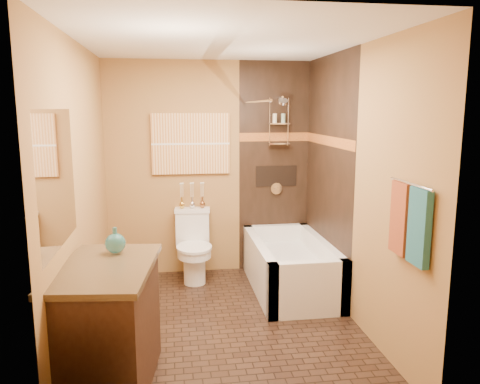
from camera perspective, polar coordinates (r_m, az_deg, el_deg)
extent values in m
plane|color=black|center=(4.45, -1.81, -15.90)|extent=(3.00, 3.00, 0.00)
cube|color=olive|center=(4.10, -18.80, -0.27)|extent=(0.02, 3.00, 2.50)
cube|color=olive|center=(4.36, 13.96, 0.56)|extent=(0.02, 3.00, 2.50)
cube|color=olive|center=(5.54, -3.70, 2.83)|extent=(2.40, 0.02, 2.50)
cube|color=olive|center=(2.61, 1.90, -5.50)|extent=(2.40, 0.02, 2.50)
plane|color=silver|center=(4.03, -2.02, 17.93)|extent=(3.00, 3.00, 0.00)
cube|color=black|center=(5.64, 4.19, 2.96)|extent=(0.85, 0.01, 2.50)
cube|color=black|center=(5.05, 10.61, 1.97)|extent=(0.01, 1.50, 2.50)
cube|color=brown|center=(5.60, 4.27, 6.71)|extent=(0.85, 0.01, 0.10)
cube|color=brown|center=(5.01, 10.64, 6.16)|extent=(0.01, 1.50, 0.10)
cube|color=black|center=(5.65, 4.44, 1.95)|extent=(0.50, 0.01, 0.25)
cylinder|color=silver|center=(5.47, 4.89, 11.45)|extent=(0.02, 0.26, 0.02)
cylinder|color=silver|center=(5.32, 5.26, 10.94)|extent=(0.11, 0.11, 0.09)
cylinder|color=silver|center=(5.66, 4.46, 0.43)|extent=(0.14, 0.02, 0.14)
cylinder|color=silver|center=(4.80, 1.82, 10.94)|extent=(0.03, 1.55, 0.03)
cylinder|color=silver|center=(3.37, 20.08, 0.94)|extent=(0.02, 0.55, 0.02)
cube|color=#1D5163|center=(3.32, 21.01, -4.03)|extent=(0.05, 0.22, 0.52)
cube|color=maroon|center=(3.54, 18.96, -3.04)|extent=(0.05, 0.22, 0.52)
cube|color=#C4702E|center=(5.47, -6.02, 5.87)|extent=(0.90, 0.04, 0.70)
cube|color=white|center=(3.27, -21.36, 1.47)|extent=(0.01, 1.00, 0.90)
cube|color=white|center=(4.54, 8.40, -11.68)|extent=(0.80, 0.10, 0.55)
cube|color=white|center=(5.81, 4.39, -6.66)|extent=(0.80, 0.10, 0.55)
cube|color=white|center=(5.09, 2.27, -9.10)|extent=(0.10, 1.50, 0.55)
cube|color=white|center=(5.26, 9.87, -8.60)|extent=(0.10, 1.50, 0.55)
cube|color=white|center=(5.20, 6.11, -9.91)|extent=(0.64, 1.34, 0.35)
cube|color=white|center=(5.54, -5.80, -4.36)|extent=(0.40, 0.20, 0.39)
cube|color=white|center=(5.49, -5.83, -2.21)|extent=(0.42, 0.23, 0.04)
cylinder|color=white|center=(5.36, -5.56, -9.07)|extent=(0.24, 0.24, 0.39)
cylinder|color=white|center=(5.31, -5.60, -7.31)|extent=(0.38, 0.38, 0.10)
cylinder|color=white|center=(5.29, -5.61, -6.73)|extent=(0.40, 0.40, 0.03)
cube|color=black|center=(3.53, -15.87, -15.85)|extent=(0.70, 1.03, 0.86)
cube|color=black|center=(3.36, -16.07, -8.93)|extent=(0.74, 1.08, 0.04)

